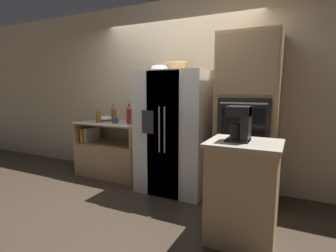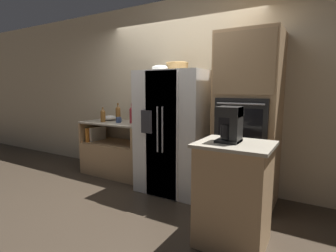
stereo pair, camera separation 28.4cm
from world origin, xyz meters
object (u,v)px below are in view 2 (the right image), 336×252
(mug, at_px, (119,120))
(bottle_short, at_px, (103,115))
(bottle_wide, at_px, (132,114))
(wall_oven, at_px, (248,120))
(bottle_tall, at_px, (118,113))
(coffee_maker, at_px, (232,123))
(refrigerator, at_px, (176,132))
(wicker_basket, at_px, (177,66))
(mixing_bowl, at_px, (110,118))
(fruit_bowl, at_px, (160,68))

(mug, bearing_deg, bottle_short, -171.26)
(bottle_wide, relative_size, mug, 2.64)
(wall_oven, distance_m, bottle_short, 2.37)
(bottle_tall, distance_m, coffee_maker, 2.53)
(refrigerator, distance_m, coffee_maker, 1.46)
(wicker_basket, bearing_deg, coffee_maker, -42.37)
(bottle_tall, relative_size, mixing_bowl, 1.10)
(wicker_basket, relative_size, mixing_bowl, 1.14)
(refrigerator, xyz_separation_m, bottle_tall, (-1.20, 0.15, 0.19))
(bottle_tall, relative_size, mug, 2.56)
(wicker_basket, distance_m, coffee_maker, 1.63)
(wall_oven, relative_size, bottle_tall, 6.88)
(bottle_short, bearing_deg, bottle_wide, 11.90)
(refrigerator, xyz_separation_m, wicker_basket, (-0.03, 0.10, 0.92))
(refrigerator, relative_size, bottle_short, 7.00)
(wall_oven, xyz_separation_m, wicker_basket, (-1.02, 0.03, 0.70))
(refrigerator, bearing_deg, coffee_maker, -40.34)
(bottle_short, distance_m, mixing_bowl, 0.24)
(bottle_short, bearing_deg, bottle_tall, 43.75)
(wicker_basket, height_order, mixing_bowl, wicker_basket)
(mug, bearing_deg, wicker_basket, 4.14)
(bottle_short, bearing_deg, wall_oven, 2.31)
(wall_oven, relative_size, bottle_wide, 6.66)
(wall_oven, relative_size, coffee_maker, 6.56)
(bottle_short, relative_size, bottle_wide, 0.76)
(bottle_wide, distance_m, mixing_bowl, 0.61)
(refrigerator, relative_size, coffee_maker, 5.25)
(fruit_bowl, xyz_separation_m, bottle_short, (-1.17, 0.04, -0.73))
(fruit_bowl, xyz_separation_m, mixing_bowl, (-1.23, 0.27, -0.80))
(bottle_tall, distance_m, mug, 0.20)
(wall_oven, relative_size, bottle_short, 8.75)
(fruit_bowl, xyz_separation_m, bottle_tall, (-0.99, 0.22, -0.70))
(coffee_maker, bearing_deg, wicker_basket, 137.63)
(refrigerator, height_order, bottle_tall, refrigerator)
(wall_oven, height_order, fruit_bowl, wall_oven)
(bottle_tall, xyz_separation_m, bottle_short, (-0.18, -0.17, -0.03))
(refrigerator, bearing_deg, fruit_bowl, -162.36)
(bottle_tall, height_order, bottle_wide, bottle_wide)
(bottle_wide, bearing_deg, fruit_bowl, -13.70)
(bottle_tall, distance_m, bottle_wide, 0.36)
(bottle_wide, xyz_separation_m, mug, (-0.23, -0.07, -0.10))
(refrigerator, bearing_deg, bottle_wide, 174.13)
(bottle_short, bearing_deg, mug, 8.74)
(refrigerator, distance_m, bottle_tall, 1.22)
(bottle_tall, bearing_deg, fruit_bowl, -12.40)
(wall_oven, relative_size, mixing_bowl, 7.57)
(bottle_wide, height_order, mug, bottle_wide)
(wicker_basket, xyz_separation_m, mug, (-1.05, -0.08, -0.82))
(wall_oven, bearing_deg, mug, -178.63)
(coffee_maker, bearing_deg, mixing_bowl, 156.07)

